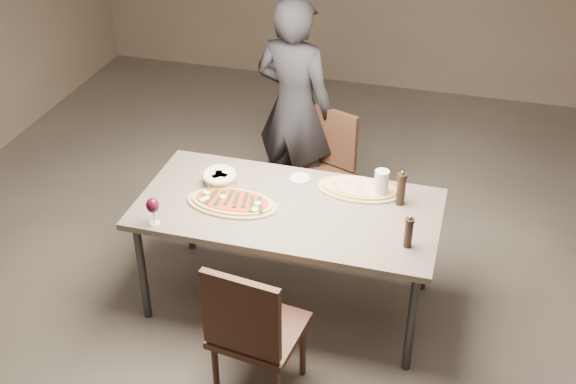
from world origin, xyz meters
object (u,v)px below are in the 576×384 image
(chair_near, at_px, (252,328))
(dining_table, at_px, (288,214))
(diner, at_px, (295,108))
(carafe, at_px, (381,184))
(bread_basket, at_px, (220,178))
(pepper_mill_left, at_px, (401,188))
(chair_far, at_px, (324,164))
(ham_pizza, at_px, (358,189))
(zucchini_pizza, at_px, (232,202))

(chair_near, bearing_deg, dining_table, 99.83)
(diner, bearing_deg, dining_table, 117.05)
(carafe, bearing_deg, bread_basket, -172.74)
(pepper_mill_left, xyz_separation_m, chair_far, (-0.64, 0.76, -0.37))
(chair_near, bearing_deg, ham_pizza, 80.45)
(zucchini_pizza, relative_size, chair_near, 0.60)
(diner, bearing_deg, chair_near, 112.51)
(dining_table, relative_size, chair_far, 2.05)
(dining_table, xyz_separation_m, diner, (-0.26, 1.11, 0.14))
(zucchini_pizza, distance_m, pepper_mill_left, 1.01)
(chair_near, bearing_deg, carafe, 73.33)
(ham_pizza, xyz_separation_m, chair_near, (-0.33, -1.10, -0.24))
(zucchini_pizza, height_order, chair_far, chair_far)
(zucchini_pizza, height_order, pepper_mill_left, pepper_mill_left)
(ham_pizza, height_order, chair_near, chair_near)
(carafe, bearing_deg, chair_far, 125.55)
(chair_far, height_order, diner, diner)
(dining_table, distance_m, chair_near, 0.84)
(zucchini_pizza, height_order, diner, diner)
(chair_far, bearing_deg, bread_basket, 81.03)
(dining_table, relative_size, pepper_mill_left, 7.80)
(bread_basket, xyz_separation_m, carafe, (0.99, 0.13, 0.05))
(bread_basket, bearing_deg, zucchini_pizza, -52.87)
(bread_basket, relative_size, chair_far, 0.24)
(zucchini_pizza, xyz_separation_m, pepper_mill_left, (0.96, 0.28, 0.09))
(chair_near, distance_m, chair_far, 1.79)
(dining_table, xyz_separation_m, bread_basket, (-0.48, 0.12, 0.10))
(diner, bearing_deg, carafe, 145.77)
(pepper_mill_left, xyz_separation_m, diner, (-0.90, 0.90, -0.02))
(zucchini_pizza, relative_size, carafe, 3.07)
(ham_pizza, height_order, diner, diner)
(pepper_mill_left, bearing_deg, chair_near, -120.29)
(bread_basket, distance_m, diner, 1.01)
(dining_table, relative_size, bread_basket, 8.54)
(bread_basket, bearing_deg, pepper_mill_left, 4.25)
(carafe, relative_size, diner, 0.11)
(carafe, height_order, diner, diner)
(zucchini_pizza, relative_size, chair_far, 0.64)
(chair_near, distance_m, diner, 1.98)
(carafe, xyz_separation_m, diner, (-0.78, 0.86, -0.01))
(carafe, distance_m, chair_far, 0.95)
(dining_table, xyz_separation_m, chair_far, (-0.00, 0.97, -0.20))
(zucchini_pizza, bearing_deg, diner, 102.85)
(dining_table, distance_m, pepper_mill_left, 0.69)
(dining_table, height_order, chair_near, chair_near)
(ham_pizza, bearing_deg, carafe, -20.62)
(ham_pizza, relative_size, carafe, 2.88)
(dining_table, relative_size, ham_pizza, 3.44)
(dining_table, distance_m, bread_basket, 0.50)
(zucchini_pizza, bearing_deg, ham_pizza, 42.88)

